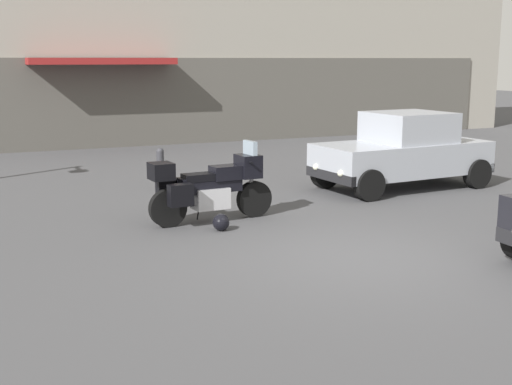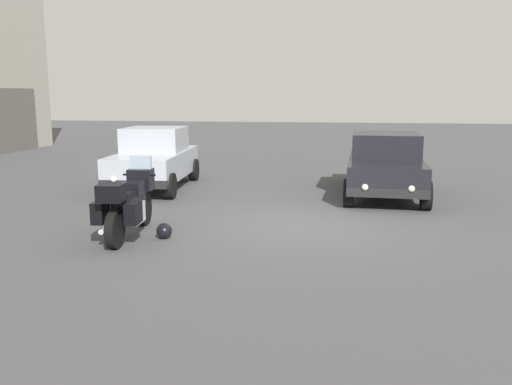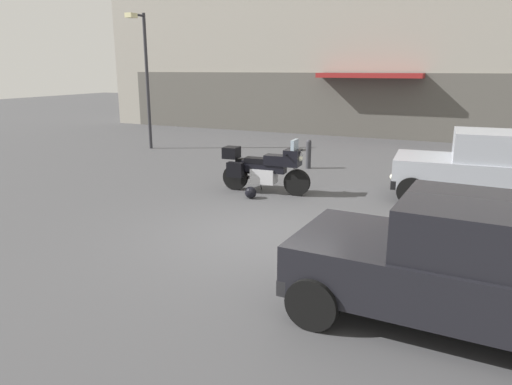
{
  "view_description": "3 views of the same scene",
  "coord_description": "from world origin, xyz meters",
  "px_view_note": "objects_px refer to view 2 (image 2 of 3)",
  "views": [
    {
      "loc": [
        -5.14,
        -7.79,
        2.75
      ],
      "look_at": [
        -1.16,
        1.22,
        0.8
      ],
      "focal_mm": 47.39,
      "sensor_mm": 36.0,
      "label": 1
    },
    {
      "loc": [
        -10.07,
        -0.78,
        2.49
      ],
      "look_at": [
        -0.76,
        0.67,
        0.76
      ],
      "focal_mm": 37.3,
      "sensor_mm": 36.0,
      "label": 2
    },
    {
      "loc": [
        3.35,
        -7.59,
        3.0
      ],
      "look_at": [
        -0.53,
        0.76,
        0.58
      ],
      "focal_mm": 33.3,
      "sensor_mm": 36.0,
      "label": 3
    }
  ],
  "objects_px": {
    "car_sedan_far": "(385,164)",
    "helmet": "(164,231)",
    "motorcycle": "(129,202)",
    "car_hatchback_near": "(154,159)"
  },
  "relations": [
    {
      "from": "helmet",
      "to": "car_sedan_far",
      "type": "height_order",
      "value": "car_sedan_far"
    },
    {
      "from": "car_hatchback_near",
      "to": "car_sedan_far",
      "type": "relative_size",
      "value": 0.85
    },
    {
      "from": "motorcycle",
      "to": "helmet",
      "type": "bearing_deg",
      "value": -98.18
    },
    {
      "from": "car_hatchback_near",
      "to": "car_sedan_far",
      "type": "height_order",
      "value": "car_hatchback_near"
    },
    {
      "from": "helmet",
      "to": "car_sedan_far",
      "type": "relative_size",
      "value": 0.06
    },
    {
      "from": "helmet",
      "to": "car_sedan_far",
      "type": "distance_m",
      "value": 6.53
    },
    {
      "from": "motorcycle",
      "to": "helmet",
      "type": "distance_m",
      "value": 0.81
    },
    {
      "from": "car_hatchback_near",
      "to": "car_sedan_far",
      "type": "distance_m",
      "value": 6.08
    },
    {
      "from": "car_sedan_far",
      "to": "helmet",
      "type": "bearing_deg",
      "value": -37.23
    },
    {
      "from": "helmet",
      "to": "motorcycle",
      "type": "bearing_deg",
      "value": 85.75
    }
  ]
}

